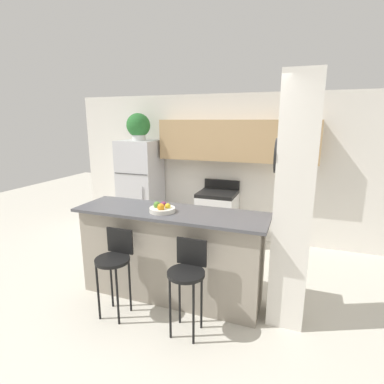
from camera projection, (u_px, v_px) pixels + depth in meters
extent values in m
plane|color=beige|center=(171.00, 295.00, 3.71)|extent=(14.00, 14.00, 0.00)
cube|color=white|center=(219.00, 168.00, 5.39)|extent=(5.60, 0.06, 2.55)
cube|color=tan|center=(235.00, 141.00, 5.00)|extent=(2.65, 0.32, 0.68)
cube|color=silver|center=(221.00, 155.00, 5.16)|extent=(0.76, 0.28, 0.12)
cube|color=white|center=(293.00, 206.00, 2.96)|extent=(0.36, 0.32, 2.55)
cylinder|color=black|center=(276.00, 156.00, 2.91)|extent=(0.02, 0.34, 0.34)
cylinder|color=white|center=(276.00, 156.00, 2.91)|extent=(0.01, 0.30, 0.30)
cube|color=gray|center=(171.00, 255.00, 3.59)|extent=(2.15, 0.55, 1.05)
cube|color=#4C4C51|center=(170.00, 212.00, 3.46)|extent=(2.27, 0.67, 0.04)
cube|color=silver|center=(141.00, 202.00, 5.66)|extent=(0.69, 0.66, 1.19)
cube|color=silver|center=(140.00, 156.00, 5.46)|extent=(0.69, 0.66, 0.56)
cube|color=#333333|center=(131.00, 174.00, 5.22)|extent=(0.65, 0.01, 0.01)
cylinder|color=#B2B2B7|center=(143.00, 205.00, 5.26)|extent=(0.02, 0.02, 0.66)
cube|color=white|center=(217.00, 219.00, 5.24)|extent=(0.64, 0.62, 0.85)
cube|color=black|center=(217.00, 194.00, 5.13)|extent=(0.64, 0.62, 0.06)
cube|color=black|center=(222.00, 184.00, 5.37)|extent=(0.64, 0.04, 0.16)
cube|color=black|center=(212.00, 222.00, 4.94)|extent=(0.38, 0.01, 0.27)
cylinder|color=black|center=(112.00, 260.00, 3.17)|extent=(0.37, 0.37, 0.03)
cube|color=black|center=(120.00, 241.00, 3.28)|extent=(0.31, 0.02, 0.28)
cylinder|color=black|center=(98.00, 292.00, 3.18)|extent=(0.02, 0.02, 0.64)
cylinder|color=black|center=(117.00, 297.00, 3.10)|extent=(0.02, 0.02, 0.64)
cylinder|color=black|center=(111.00, 281.00, 3.40)|extent=(0.02, 0.02, 0.64)
cylinder|color=black|center=(130.00, 285.00, 3.32)|extent=(0.02, 0.02, 0.64)
cylinder|color=black|center=(186.00, 273.00, 2.90)|extent=(0.37, 0.37, 0.03)
cube|color=black|center=(192.00, 252.00, 3.00)|extent=(0.31, 0.02, 0.28)
cylinder|color=black|center=(170.00, 309.00, 2.90)|extent=(0.02, 0.02, 0.64)
cylinder|color=black|center=(193.00, 314.00, 2.82)|extent=(0.02, 0.02, 0.64)
cylinder|color=black|center=(180.00, 296.00, 3.12)|extent=(0.02, 0.02, 0.64)
cylinder|color=black|center=(201.00, 300.00, 3.04)|extent=(0.02, 0.02, 0.64)
cylinder|color=silver|center=(139.00, 137.00, 5.38)|extent=(0.24, 0.24, 0.11)
sphere|color=#286B2D|center=(138.00, 125.00, 5.33)|extent=(0.42, 0.42, 0.42)
cylinder|color=silver|center=(162.00, 210.00, 3.41)|extent=(0.29, 0.29, 0.05)
sphere|color=gold|center=(168.00, 206.00, 3.39)|extent=(0.06, 0.06, 0.06)
sphere|color=#7A2D56|center=(163.00, 204.00, 3.46)|extent=(0.07, 0.07, 0.07)
sphere|color=#4C7F2D|center=(157.00, 205.00, 3.42)|extent=(0.08, 0.08, 0.08)
sphere|color=orange|center=(161.00, 207.00, 3.33)|extent=(0.08, 0.08, 0.08)
cylinder|color=black|center=(164.00, 230.00, 5.36)|extent=(0.28, 0.28, 0.38)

